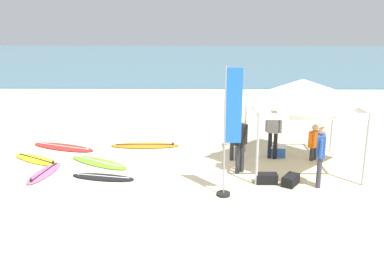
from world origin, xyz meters
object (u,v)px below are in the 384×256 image
Objects in this scene: surfboard_lime at (99,162)px; person_black at (240,141)px; surfboard_yellow at (37,159)px; gear_bag_by_pole at (266,178)px; canopy_tent at (302,91)px; person_grey at (273,129)px; surfboard_pink at (44,173)px; banner_flag at (229,138)px; surfboard_red at (64,147)px; person_red at (235,131)px; gear_bag_near_tent at (291,180)px; cooler_box at (277,151)px; person_blue at (321,152)px; person_orange at (314,141)px; surfboard_black at (103,177)px; surfboard_orange at (145,145)px.

surfboard_lime is 1.32× the size of person_black.
surfboard_yellow is 7.40m from gear_bag_by_pole.
canopy_tent is 1.80× the size of person_grey.
surfboard_pink is 5.76m from banner_flag.
surfboard_lime is (-6.27, 0.20, -2.35)m from canopy_tent.
surfboard_red is at bearing 144.41° from banner_flag.
person_grey is at bearing 9.94° from person_red.
gear_bag_near_tent reaches higher than surfboard_red.
person_black is 1.37m from gear_bag_by_pole.
canopy_tent is 6.15× the size of cooler_box.
surfboard_red is 4.25× the size of gear_bag_by_pole.
cooler_box is at bearing 88.61° from gear_bag_near_tent.
surfboard_red is at bearing 157.58° from person_blue.
canopy_tent is at bearing -1.81° from surfboard_lime.
surfboard_lime is 0.88× the size of surfboard_red.
gear_bag_by_pole is (7.18, -1.80, 0.10)m from surfboard_yellow.
person_orange is 1.24m from cooler_box.
cooler_box is at bearing -6.48° from surfboard_red.
cooler_box is (5.40, 1.98, 0.16)m from surfboard_black.
gear_bag_by_pole is at bearing 36.54° from banner_flag.
surfboard_orange is at bearing 54.77° from surfboard_lime.
canopy_tent is 2.42m from cooler_box.
banner_flag is 3.90m from cooler_box.
canopy_tent reaches higher than person_grey.
person_black is (3.15, -2.52, 0.95)m from surfboard_orange.
person_blue is (6.08, -0.51, 0.95)m from surfboard_black.
person_orange is (1.31, -0.14, -0.33)m from person_grey.
surfboard_yellow is at bearing -155.01° from surfboard_orange.
surfboard_lime is 1.32× the size of person_red.
person_blue reaches higher than surfboard_pink.
person_blue is at bearing -74.80° from cooler_box.
person_blue is at bearing -4.83° from surfboard_black.
surfboard_orange is 4.61m from person_grey.
person_red is 3.42× the size of cooler_box.
surfboard_orange is at bearing 158.14° from canopy_tent.
surfboard_lime is 5.72m from person_grey.
person_blue is 1.43× the size of person_orange.
surfboard_pink is (0.67, -1.19, 0.00)m from surfboard_yellow.
cooler_box is at bearing -13.37° from surfboard_orange.
surfboard_lime is at bearing -175.43° from person_red.
banner_flag is (3.95, -2.41, 1.54)m from surfboard_lime.
person_black is at bearing -133.79° from cooler_box.
cooler_box is at bearing 59.34° from banner_flag.
surfboard_orange is 4.14m from person_black.
person_red is (3.08, -1.46, 0.95)m from surfboard_orange.
gear_bag_by_pole is at bearing -103.71° from person_grey.
canopy_tent is 5.12× the size of gear_bag_by_pole.
person_blue is (7.90, -0.82, 0.95)m from surfboard_pink.
canopy_tent is 2.88m from gear_bag_by_pole.
banner_flag is at bearing -98.32° from person_red.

